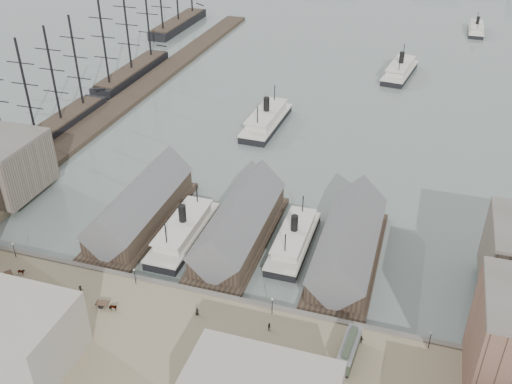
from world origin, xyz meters
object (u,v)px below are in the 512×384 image
(tram, at_px, (349,351))
(horse_cart_center, at_px, (110,306))
(ferry_docked_west, at_px, (184,231))
(horse_cart_right, at_px, (254,375))
(horse_cart_left, at_px, (18,273))

(tram, relative_size, horse_cart_center, 2.08)
(ferry_docked_west, bearing_deg, horse_cart_right, -51.38)
(ferry_docked_west, bearing_deg, horse_cart_left, -136.64)
(tram, bearing_deg, horse_cart_left, -177.02)
(ferry_docked_west, distance_m, horse_cart_right, 47.12)
(ferry_docked_west, relative_size, horse_cart_right, 5.94)
(horse_cart_right, bearing_deg, horse_cart_center, 71.69)
(horse_cart_center, bearing_deg, horse_cart_left, 73.01)
(ferry_docked_west, relative_size, horse_cart_left, 6.18)
(ferry_docked_west, height_order, tram, ferry_docked_west)
(horse_cart_left, xyz_separation_m, horse_cart_center, (24.02, -3.38, -0.03))
(ferry_docked_west, xyz_separation_m, horse_cart_left, (-27.24, -25.72, 0.50))
(horse_cart_center, bearing_deg, tram, -96.85)
(tram, relative_size, horse_cart_left, 2.28)
(ferry_docked_west, distance_m, horse_cart_left, 37.47)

